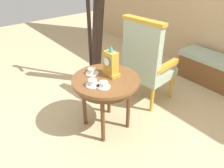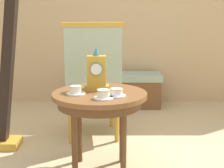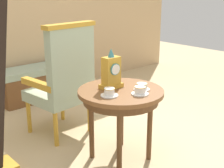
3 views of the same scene
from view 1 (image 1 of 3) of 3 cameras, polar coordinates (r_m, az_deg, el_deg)
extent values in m
plane|color=tan|center=(2.60, -2.29, -11.77)|extent=(10.00, 10.00, 0.00)
cylinder|color=brown|center=(2.29, -1.66, 1.08)|extent=(0.71, 0.71, 0.03)
cylinder|color=#56351C|center=(2.32, -1.64, -0.04)|extent=(0.63, 0.63, 0.07)
cylinder|color=#56351C|center=(2.45, 4.28, -5.72)|extent=(0.04, 0.04, 0.60)
cylinder|color=#56351C|center=(2.67, -0.82, -2.17)|extent=(0.04, 0.04, 0.60)
cylinder|color=#56351C|center=(2.51, -7.23, -4.91)|extent=(0.04, 0.04, 0.60)
cylinder|color=#56351C|center=(2.27, -2.41, -9.06)|extent=(0.04, 0.04, 0.60)
cylinder|color=white|center=(2.38, -5.21, 2.77)|extent=(0.14, 0.14, 0.01)
cylinder|color=white|center=(2.36, -5.25, 3.46)|extent=(0.08, 0.08, 0.05)
torus|color=gold|center=(2.35, -5.27, 3.98)|extent=(0.09, 0.09, 0.00)
cylinder|color=white|center=(2.17, -5.05, -0.29)|extent=(0.14, 0.14, 0.01)
cylinder|color=white|center=(2.15, -5.09, 0.46)|extent=(0.09, 0.09, 0.06)
torus|color=gold|center=(2.14, -5.12, 1.03)|extent=(0.09, 0.09, 0.00)
cylinder|color=white|center=(2.13, -2.20, -0.71)|extent=(0.13, 0.13, 0.01)
cylinder|color=white|center=(2.12, -2.22, -0.05)|extent=(0.09, 0.09, 0.05)
torus|color=gold|center=(2.11, -2.23, 0.44)|extent=(0.09, 0.09, 0.00)
cube|color=gold|center=(2.34, -0.25, 2.77)|extent=(0.19, 0.11, 0.04)
cube|color=gold|center=(2.28, -0.26, 5.71)|extent=(0.14, 0.09, 0.23)
cylinder|color=teal|center=(2.24, -1.29, 5.82)|extent=(0.10, 0.01, 0.10)
cylinder|color=white|center=(2.24, -1.41, 5.78)|extent=(0.08, 0.00, 0.08)
cone|color=teal|center=(2.22, -0.27, 9.21)|extent=(0.06, 0.06, 0.07)
cube|color=#9EB299|center=(2.95, 9.85, 3.15)|extent=(0.58, 0.58, 0.11)
cube|color=#9EB299|center=(2.63, 7.70, 8.81)|extent=(0.53, 0.15, 0.64)
cube|color=gold|center=(2.52, 8.26, 15.96)|extent=(0.57, 0.16, 0.04)
cube|color=gold|center=(2.77, 13.97, 4.54)|extent=(0.12, 0.47, 0.06)
cube|color=gold|center=(3.00, 6.59, 7.42)|extent=(0.12, 0.47, 0.06)
cylinder|color=gold|center=(3.13, 15.09, -0.64)|extent=(0.04, 0.04, 0.35)
cylinder|color=gold|center=(3.33, 8.72, 2.17)|extent=(0.04, 0.04, 0.35)
cylinder|color=gold|center=(2.81, 10.36, -3.99)|extent=(0.04, 0.04, 0.35)
cylinder|color=gold|center=(3.03, 3.65, -0.66)|extent=(0.04, 0.04, 0.35)
cube|color=gold|center=(3.49, -4.30, 1.23)|extent=(0.32, 0.24, 0.07)
cylinder|color=black|center=(3.23, -5.95, 14.99)|extent=(0.06, 0.06, 1.61)
cube|color=black|center=(3.10, -3.78, 12.97)|extent=(0.28, 0.11, 1.48)
cube|color=#9EB299|center=(3.62, 25.27, 5.84)|extent=(1.03, 0.40, 0.08)
cube|color=brown|center=(3.71, 24.52, 2.78)|extent=(0.99, 0.38, 0.36)
camera|label=2|loc=(2.04, -72.53, -7.40)|focal=53.91mm
camera|label=3|loc=(3.35, -51.04, 15.00)|focal=50.38mm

